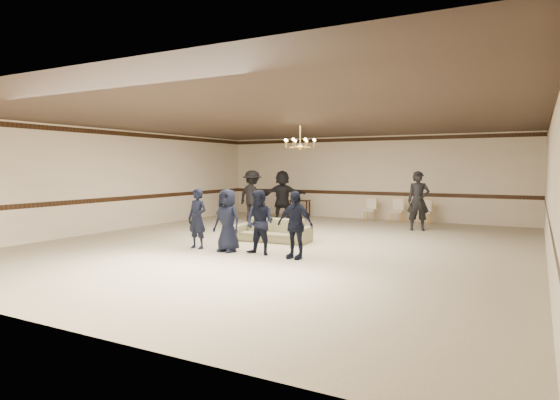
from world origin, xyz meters
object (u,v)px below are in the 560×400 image
at_px(adult_mid, 282,196).
at_px(banquet_chair_mid, 397,211).
at_px(boy_b, 227,220).
at_px(settee, 272,230).
at_px(chandelier, 300,136).
at_px(adult_right, 418,201).
at_px(banquet_chair_left, 370,210).
at_px(console_table, 300,208).
at_px(boy_d, 295,225).
at_px(boy_a, 197,218).
at_px(boy_c, 260,223).
at_px(banquet_chair_right, 425,212).
at_px(adult_left, 252,196).

height_order(adult_mid, banquet_chair_mid, adult_mid).
distance_m(boy_b, settee, 1.93).
bearing_deg(chandelier, settee, -129.31).
distance_m(adult_right, banquet_chair_mid, 2.20).
distance_m(adult_mid, banquet_chair_left, 3.31).
bearing_deg(adult_right, console_table, 137.54).
bearing_deg(banquet_chair_left, boy_d, -81.08).
distance_m(chandelier, banquet_chair_left, 5.83).
bearing_deg(boy_d, adult_right, 81.21).
height_order(chandelier, boy_a, chandelier).
bearing_deg(banquet_chair_mid, adult_right, -62.38).
bearing_deg(adult_mid, boy_a, 73.98).
bearing_deg(boy_d, settee, 135.09).
distance_m(boy_c, settee, 2.06).
height_order(boy_c, banquet_chair_mid, boy_c).
distance_m(banquet_chair_left, banquet_chair_right, 2.00).
bearing_deg(chandelier, boy_b, -105.42).
height_order(boy_a, boy_d, same).
height_order(boy_a, banquet_chair_right, boy_a).
bearing_deg(boy_d, console_table, 119.35).
distance_m(boy_a, banquet_chair_right, 8.73).
relative_size(banquet_chair_left, banquet_chair_mid, 1.00).
bearing_deg(boy_a, chandelier, 61.65).
xyz_separation_m(boy_a, adult_left, (-1.94, 5.69, 0.20)).
bearing_deg(console_table, boy_a, -84.00).
xyz_separation_m(adult_mid, banquet_chair_mid, (3.95, 1.40, -0.51)).
xyz_separation_m(boy_a, boy_d, (2.70, 0.00, 0.00)).
xyz_separation_m(adult_mid, banquet_chair_left, (2.95, 1.40, -0.51)).
xyz_separation_m(adult_left, banquet_chair_left, (3.85, 2.10, -0.51)).
bearing_deg(chandelier, boy_c, -85.28).
bearing_deg(boy_d, adult_left, 133.17).
xyz_separation_m(boy_b, banquet_chair_mid, (2.01, 7.80, -0.32)).
relative_size(boy_a, banquet_chair_left, 1.74).
bearing_deg(banquet_chair_left, settee, -94.95).
bearing_deg(banquet_chair_mid, banquet_chair_left, 175.09).
bearing_deg(boy_b, banquet_chair_right, 73.29).
distance_m(boy_c, banquet_chair_mid, 7.88).
height_order(adult_mid, console_table, adult_mid).
relative_size(adult_left, banquet_chair_left, 2.20).
bearing_deg(adult_right, boy_b, -139.01).
relative_size(boy_b, console_table, 1.84).
distance_m(boy_a, banquet_chair_left, 8.03).
height_order(boy_b, adult_mid, adult_mid).
relative_size(banquet_chair_mid, console_table, 1.06).
height_order(settee, banquet_chair_mid, banquet_chair_mid).
relative_size(adult_left, adult_right, 1.00).
distance_m(chandelier, adult_right, 4.69).
relative_size(boy_a, boy_c, 1.00).
height_order(chandelier, banquet_chair_left, chandelier).
distance_m(chandelier, console_table, 6.61).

